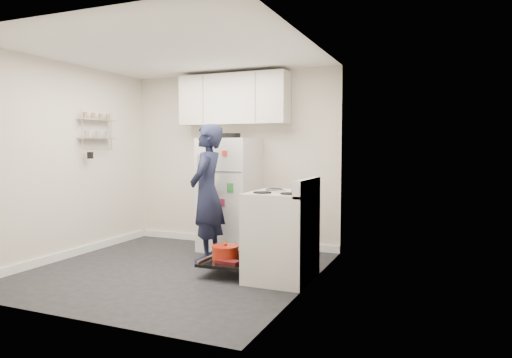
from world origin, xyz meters
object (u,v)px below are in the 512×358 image
at_px(open_oven_door, 229,257).
at_px(person, 207,193).
at_px(electric_range, 280,236).
at_px(refrigerator, 230,194).

height_order(open_oven_door, person, person).
relative_size(electric_range, refrigerator, 0.68).
distance_m(electric_range, open_oven_door, 0.67).
height_order(electric_range, person, person).
bearing_deg(refrigerator, electric_range, -43.93).
height_order(open_oven_door, refrigerator, refrigerator).
relative_size(open_oven_door, refrigerator, 0.43).
bearing_deg(refrigerator, person, -88.60).
relative_size(electric_range, person, 0.64).
height_order(electric_range, open_oven_door, electric_range).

